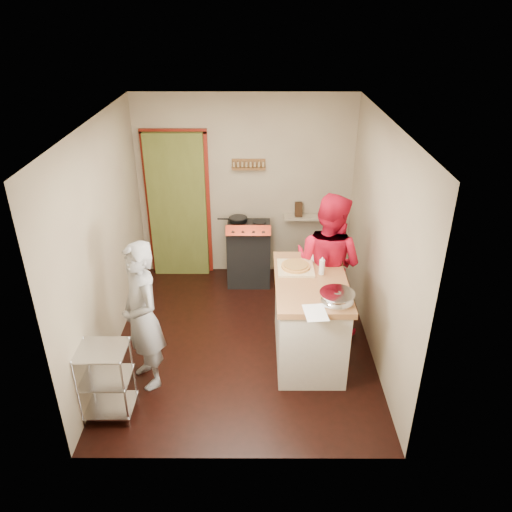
# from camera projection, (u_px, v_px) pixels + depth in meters

# --- Properties ---
(floor) EXTENTS (3.50, 3.50, 0.00)m
(floor) POSITION_uv_depth(u_px,v_px,m) (243.00, 339.00, 6.03)
(floor) COLOR black
(floor) RESTS_ON ground
(back_wall) EXTENTS (3.00, 0.44, 2.60)m
(back_wall) POSITION_uv_depth(u_px,v_px,m) (200.00, 198.00, 7.09)
(back_wall) COLOR tan
(back_wall) RESTS_ON ground
(left_wall) EXTENTS (0.04, 3.50, 2.60)m
(left_wall) POSITION_uv_depth(u_px,v_px,m) (104.00, 243.00, 5.43)
(left_wall) COLOR tan
(left_wall) RESTS_ON ground
(right_wall) EXTENTS (0.04, 3.50, 2.60)m
(right_wall) POSITION_uv_depth(u_px,v_px,m) (379.00, 243.00, 5.42)
(right_wall) COLOR tan
(right_wall) RESTS_ON ground
(ceiling) EXTENTS (3.00, 3.50, 0.02)m
(ceiling) POSITION_uv_depth(u_px,v_px,m) (240.00, 121.00, 4.82)
(ceiling) COLOR white
(ceiling) RESTS_ON back_wall
(stove) EXTENTS (0.60, 0.63, 1.00)m
(stove) POSITION_uv_depth(u_px,v_px,m) (249.00, 253.00, 7.08)
(stove) COLOR black
(stove) RESTS_ON ground
(wire_shelving) EXTENTS (0.48, 0.40, 0.80)m
(wire_shelving) POSITION_uv_depth(u_px,v_px,m) (106.00, 379.00, 4.77)
(wire_shelving) COLOR silver
(wire_shelving) RESTS_ON ground
(island) EXTENTS (0.78, 1.45, 1.30)m
(island) POSITION_uv_depth(u_px,v_px,m) (309.00, 316.00, 5.56)
(island) COLOR beige
(island) RESTS_ON ground
(person_stripe) EXTENTS (0.66, 0.71, 1.63)m
(person_stripe) POSITION_uv_depth(u_px,v_px,m) (142.00, 317.00, 5.03)
(person_stripe) COLOR #9E9FA3
(person_stripe) RESTS_ON ground
(person_red) EXTENTS (1.09, 1.04, 1.76)m
(person_red) POSITION_uv_depth(u_px,v_px,m) (328.00, 265.00, 5.86)
(person_red) COLOR red
(person_red) RESTS_ON ground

